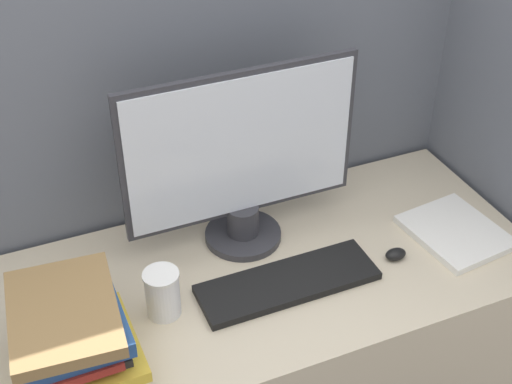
# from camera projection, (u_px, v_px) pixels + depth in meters

# --- Properties ---
(cubicle_panel_rear) EXTENTS (1.86, 0.04, 1.68)m
(cubicle_panel_rear) POSITION_uv_depth(u_px,v_px,m) (207.00, 162.00, 2.01)
(cubicle_panel_rear) COLOR slate
(cubicle_panel_rear) RESTS_ON ground_plane
(cubicle_panel_right) EXTENTS (0.04, 0.71, 1.68)m
(cubicle_panel_right) POSITION_uv_depth(u_px,v_px,m) (503.00, 163.00, 2.01)
(cubicle_panel_right) COLOR slate
(cubicle_panel_right) RESTS_ON ground_plane
(desk) EXTENTS (1.46, 0.65, 0.72)m
(desk) POSITION_uv_depth(u_px,v_px,m) (258.00, 367.00, 2.02)
(desk) COLOR beige
(desk) RESTS_ON ground_plane
(monitor) EXTENTS (0.62, 0.20, 0.49)m
(monitor) POSITION_uv_depth(u_px,v_px,m) (242.00, 163.00, 1.78)
(monitor) COLOR #333338
(monitor) RESTS_ON desk
(keyboard) EXTENTS (0.45, 0.15, 0.02)m
(keyboard) POSITION_uv_depth(u_px,v_px,m) (288.00, 282.00, 1.77)
(keyboard) COLOR black
(keyboard) RESTS_ON desk
(mouse) EXTENTS (0.06, 0.04, 0.03)m
(mouse) POSITION_uv_depth(u_px,v_px,m) (396.00, 254.00, 1.85)
(mouse) COLOR black
(mouse) RESTS_ON desk
(coffee_cup) EXTENTS (0.09, 0.09, 0.12)m
(coffee_cup) POSITION_uv_depth(u_px,v_px,m) (163.00, 293.00, 1.66)
(coffee_cup) COLOR white
(coffee_cup) RESTS_ON desk
(book_stack) EXTENTS (0.26, 0.32, 0.18)m
(book_stack) POSITION_uv_depth(u_px,v_px,m) (73.00, 340.00, 1.50)
(book_stack) COLOR #C6B78C
(book_stack) RESTS_ON desk
(paper_pile) EXTENTS (0.25, 0.28, 0.02)m
(paper_pile) POSITION_uv_depth(u_px,v_px,m) (455.00, 232.00, 1.93)
(paper_pile) COLOR white
(paper_pile) RESTS_ON desk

